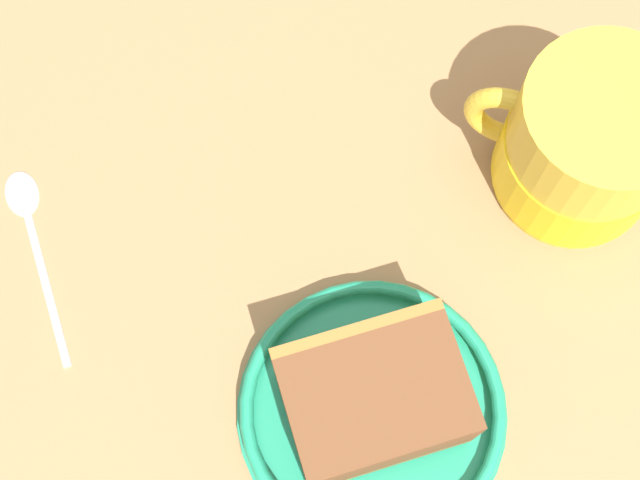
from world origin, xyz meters
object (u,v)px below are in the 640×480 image
object	(u,v)px
tea_mug	(585,147)
small_plate	(372,410)
teaspoon	(29,223)
cake_slice	(374,397)

from	to	relation	value
tea_mug	small_plate	bearing A→B (deg)	121.26
teaspoon	cake_slice	bearing A→B (deg)	-136.91
small_plate	tea_mug	distance (cm)	18.90
small_plate	teaspoon	world-z (taller)	small_plate
teaspoon	small_plate	bearing A→B (deg)	-137.39
teaspoon	tea_mug	bearing A→B (deg)	-102.82
tea_mug	teaspoon	distance (cm)	32.40
small_plate	cake_slice	world-z (taller)	cake_slice
small_plate	teaspoon	bearing A→B (deg)	42.61
cake_slice	tea_mug	distance (cm)	18.49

